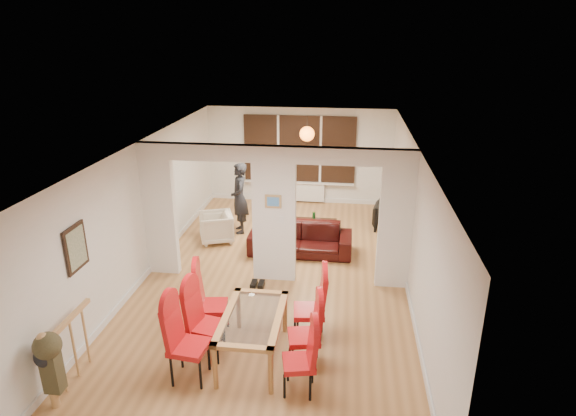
% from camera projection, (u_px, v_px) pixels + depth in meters
% --- Properties ---
extents(floor, '(5.00, 9.00, 0.01)m').
position_uv_depth(floor, '(275.00, 278.00, 9.30)').
color(floor, '#AE7A46').
rests_on(floor, ground).
extents(room_walls, '(5.00, 9.00, 2.60)m').
position_uv_depth(room_walls, '(274.00, 215.00, 8.85)').
color(room_walls, silver).
rests_on(room_walls, floor).
extents(divider_wall, '(5.00, 0.18, 2.60)m').
position_uv_depth(divider_wall, '(274.00, 215.00, 8.85)').
color(divider_wall, white).
rests_on(divider_wall, floor).
extents(bay_window_blinds, '(3.00, 0.08, 1.80)m').
position_uv_depth(bay_window_blinds, '(299.00, 149.00, 12.91)').
color(bay_window_blinds, black).
rests_on(bay_window_blinds, room_walls).
extents(radiator, '(1.40, 0.08, 0.50)m').
position_uv_depth(radiator, '(299.00, 192.00, 13.29)').
color(radiator, white).
rests_on(radiator, floor).
extents(pendant_light, '(0.36, 0.36, 0.36)m').
position_uv_depth(pendant_light, '(307.00, 134.00, 11.59)').
color(pendant_light, orange).
rests_on(pendant_light, room_walls).
extents(stair_newel, '(0.40, 1.20, 1.10)m').
position_uv_depth(stair_newel, '(71.00, 346.00, 6.40)').
color(stair_newel, tan).
rests_on(stair_newel, floor).
extents(wall_poster, '(0.04, 0.52, 0.67)m').
position_uv_depth(wall_poster, '(76.00, 248.00, 6.81)').
color(wall_poster, gray).
rests_on(wall_poster, room_walls).
extents(pillar_photo, '(0.30, 0.03, 0.25)m').
position_uv_depth(pillar_photo, '(273.00, 201.00, 8.66)').
color(pillar_photo, '#4C8CD8').
rests_on(pillar_photo, divider_wall).
extents(dining_table, '(0.84, 1.50, 0.70)m').
position_uv_depth(dining_table, '(253.00, 337.00, 6.92)').
color(dining_table, '#A9743E').
rests_on(dining_table, floor).
extents(dining_chair_la, '(0.52, 0.52, 1.18)m').
position_uv_depth(dining_chair_la, '(189.00, 341.00, 6.42)').
color(dining_chair_la, '#B21215').
rests_on(dining_chair_la, floor).
extents(dining_chair_lb, '(0.54, 0.54, 1.14)m').
position_uv_depth(dining_chair_lb, '(207.00, 321.00, 6.90)').
color(dining_chair_lb, '#B21215').
rests_on(dining_chair_lb, floor).
extents(dining_chair_lc, '(0.52, 0.52, 1.14)m').
position_uv_depth(dining_chair_lc, '(212.00, 302.00, 7.40)').
color(dining_chair_lc, '#B21215').
rests_on(dining_chair_lc, floor).
extents(dining_chair_ra, '(0.49, 0.49, 1.03)m').
position_uv_depth(dining_chair_ra, '(299.00, 358.00, 6.22)').
color(dining_chair_ra, '#B21215').
rests_on(dining_chair_ra, floor).
extents(dining_chair_rb, '(0.51, 0.51, 1.09)m').
position_uv_depth(dining_chair_rb, '(304.00, 332.00, 6.70)').
color(dining_chair_rb, '#B21215').
rests_on(dining_chair_rb, floor).
extents(dining_chair_rc, '(0.51, 0.51, 1.16)m').
position_uv_depth(dining_chair_rc, '(309.00, 306.00, 7.26)').
color(dining_chair_rc, '#B21215').
rests_on(dining_chair_rc, floor).
extents(sofa, '(2.18, 0.86, 0.64)m').
position_uv_depth(sofa, '(300.00, 239.00, 10.26)').
color(sofa, black).
rests_on(sofa, floor).
extents(armchair, '(0.92, 0.93, 0.66)m').
position_uv_depth(armchair, '(216.00, 227.00, 10.82)').
color(armchair, beige).
rests_on(armchair, floor).
extents(person, '(0.70, 0.56, 1.67)m').
position_uv_depth(person, '(239.00, 198.00, 11.16)').
color(person, black).
rests_on(person, floor).
extents(television, '(1.06, 0.32, 0.60)m').
position_uv_depth(television, '(374.00, 213.00, 11.78)').
color(television, black).
rests_on(television, floor).
extents(coffee_table, '(1.15, 0.83, 0.24)m').
position_uv_depth(coffee_table, '(314.00, 226.00, 11.45)').
color(coffee_table, '#311C10').
rests_on(coffee_table, floor).
extents(bottle, '(0.07, 0.07, 0.28)m').
position_uv_depth(bottle, '(314.00, 217.00, 11.26)').
color(bottle, '#143F19').
rests_on(bottle, coffee_table).
extents(bowl, '(0.21, 0.21, 0.05)m').
position_uv_depth(bowl, '(317.00, 221.00, 11.35)').
color(bowl, '#311C10').
rests_on(bowl, coffee_table).
extents(shoes, '(0.24, 0.26, 0.10)m').
position_uv_depth(shoes, '(257.00, 285.00, 8.94)').
color(shoes, black).
rests_on(shoes, floor).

